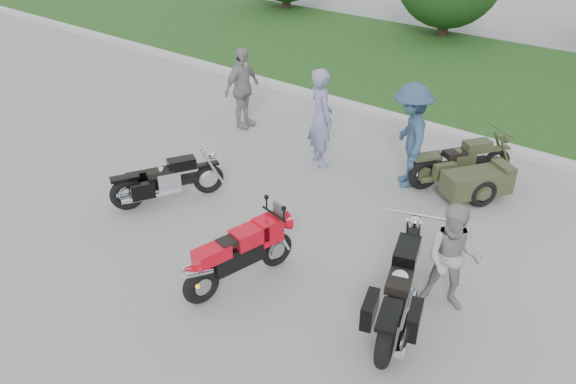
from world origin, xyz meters
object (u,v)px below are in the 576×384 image
Objects in this scene: cruiser_left at (164,182)px; person_denim at (410,136)px; cruiser_right at (399,292)px; person_grey at (453,259)px; sportbike_red at (238,254)px; person_back at (242,88)px; cruiser_sidecar at (468,174)px; person_stripe at (321,118)px.

cruiser_left is 4.48m from person_denim.
person_denim is at bearing 75.39° from cruiser_left.
cruiser_right is 0.84m from person_grey.
sportbike_red is 2.26m from cruiser_right.
person_back is (-6.33, 2.76, 0.14)m from person_grey.
cruiser_right reaches higher than cruiser_left.
cruiser_sidecar is at bearing 73.05° from person_denim.
person_denim reaches higher than cruiser_left.
person_denim reaches higher than person_grey.
person_back is (-5.27, -0.31, 0.53)m from cruiser_sidecar.
person_grey is at bearing 1.49° from person_denim.
cruiser_sidecar is (4.02, 3.67, -0.01)m from cruiser_left.
cruiser_left is 0.81× the size of cruiser_right.
cruiser_sidecar is 3.27m from person_grey.
person_denim is (2.97, 3.30, 0.58)m from cruiser_left.
sportbike_red is 2.72m from cruiser_left.
cruiser_sidecar is at bearing 69.82° from cruiser_left.
person_denim is (-2.11, 2.70, 0.20)m from person_grey.
cruiser_sidecar is 2.95m from person_stripe.
cruiser_left is at bearing -104.00° from cruiser_sidecar.
cruiser_sidecar is at bearing -134.33° from person_stripe.
person_stripe is at bearing 128.50° from person_grey.
sportbike_red is 5.69m from person_back.
person_stripe reaches higher than person_denim.
person_stripe is 1.78m from person_denim.
cruiser_right is at bearing -138.58° from person_grey.
cruiser_left is 3.62m from person_back.
sportbike_red is 1.18× the size of person_grey.
cruiser_right is 1.26× the size of person_back.
person_denim reaches higher than person_back.
cruiser_right reaches higher than cruiser_sidecar.
person_back is at bearing 22.27° from person_stripe.
person_stripe is at bearing -132.15° from cruiser_sidecar.
person_back is at bearing -127.42° from person_denim.
cruiser_left is at bearing 98.96° from person_stripe.
cruiser_left is 4.72m from cruiser_right.
cruiser_sidecar is 1.26m from person_denim.
cruiser_right is at bearing -122.97° from person_back.
cruiser_left is 1.02× the size of person_back.
cruiser_sidecar is (-0.69, 3.76, -0.08)m from cruiser_right.
cruiser_right reaches higher than sportbike_red.
person_denim is at bearing -126.77° from cruiser_sidecar.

